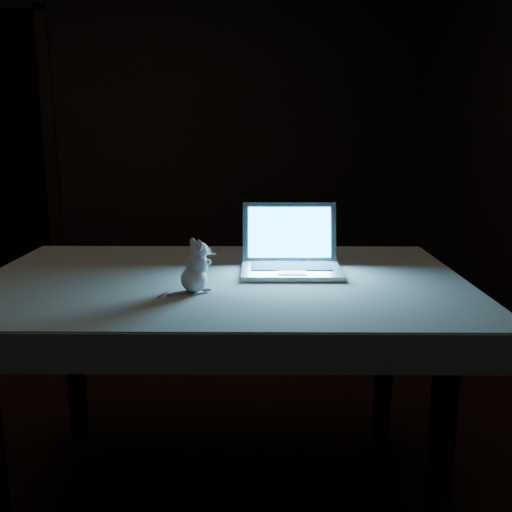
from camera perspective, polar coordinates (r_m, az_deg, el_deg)
name	(u,v)px	position (r m, az deg, el deg)	size (l,w,h in m)	color
floor	(187,490)	(2.21, -6.95, -22.18)	(5.00, 5.00, 0.00)	black
back_wall	(137,126)	(4.32, -11.79, 12.65)	(4.50, 0.04, 2.60)	black
table	(223,391)	(1.99, -3.28, -13.34)	(1.46, 0.94, 0.78)	black
tablecloth	(209,297)	(1.82, -4.67, -4.09)	(1.56, 1.04, 0.10)	beige
laptop	(292,240)	(1.88, 3.59, 1.57)	(0.33, 0.29, 0.22)	#A7A7AB
plush_mouse	(194,266)	(1.67, -6.25, -1.01)	(0.11, 0.11, 0.16)	white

